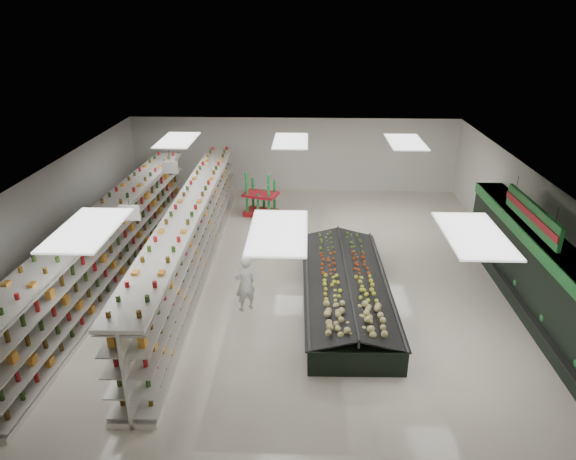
{
  "coord_description": "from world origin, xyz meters",
  "views": [
    {
      "loc": [
        0.56,
        -13.69,
        7.37
      ],
      "look_at": [
        0.02,
        0.78,
        1.15
      ],
      "focal_mm": 32.0,
      "sensor_mm": 36.0,
      "label": 1
    }
  ],
  "objects_px": {
    "gondola_center": "(193,240)",
    "produce_island": "(346,288)",
    "shopper_main": "(245,283)",
    "shopper_background": "(208,197)",
    "gondola_left": "(110,248)",
    "soda_endcap": "(261,196)"
  },
  "relations": [
    {
      "from": "produce_island",
      "to": "shopper_background",
      "type": "relative_size",
      "value": 4.06
    },
    {
      "from": "shopper_main",
      "to": "shopper_background",
      "type": "height_order",
      "value": "shopper_background"
    },
    {
      "from": "produce_island",
      "to": "shopper_background",
      "type": "bearing_deg",
      "value": 128.31
    },
    {
      "from": "shopper_background",
      "to": "shopper_main",
      "type": "bearing_deg",
      "value": -135.34
    },
    {
      "from": "gondola_center",
      "to": "gondola_left",
      "type": "bearing_deg",
      "value": -166.66
    },
    {
      "from": "gondola_left",
      "to": "gondola_center",
      "type": "distance_m",
      "value": 2.37
    },
    {
      "from": "gondola_center",
      "to": "produce_island",
      "type": "xyz_separation_m",
      "value": [
        4.49,
        -1.63,
        -0.6
      ]
    },
    {
      "from": "gondola_center",
      "to": "soda_endcap",
      "type": "distance_m",
      "value": 5.02
    },
    {
      "from": "gondola_center",
      "to": "shopper_main",
      "type": "xyz_separation_m",
      "value": [
        1.81,
        -2.11,
        -0.26
      ]
    },
    {
      "from": "soda_endcap",
      "to": "shopper_background",
      "type": "height_order",
      "value": "soda_endcap"
    },
    {
      "from": "produce_island",
      "to": "soda_endcap",
      "type": "height_order",
      "value": "soda_endcap"
    },
    {
      "from": "gondola_center",
      "to": "produce_island",
      "type": "relative_size",
      "value": 2.04
    },
    {
      "from": "produce_island",
      "to": "soda_endcap",
      "type": "distance_m",
      "value": 6.99
    },
    {
      "from": "shopper_main",
      "to": "shopper_background",
      "type": "relative_size",
      "value": 0.99
    },
    {
      "from": "gondola_center",
      "to": "shopper_background",
      "type": "xyz_separation_m",
      "value": [
        -0.37,
        4.52,
        -0.25
      ]
    },
    {
      "from": "shopper_main",
      "to": "produce_island",
      "type": "bearing_deg",
      "value": 156.93
    },
    {
      "from": "gondola_left",
      "to": "produce_island",
      "type": "relative_size",
      "value": 2.0
    },
    {
      "from": "produce_island",
      "to": "shopper_main",
      "type": "xyz_separation_m",
      "value": [
        -2.68,
        -0.48,
        0.35
      ]
    },
    {
      "from": "gondola_left",
      "to": "gondola_center",
      "type": "xyz_separation_m",
      "value": [
        2.3,
        0.59,
        0.02
      ]
    },
    {
      "from": "gondola_center",
      "to": "shopper_main",
      "type": "bearing_deg",
      "value": -50.3
    },
    {
      "from": "gondola_left",
      "to": "produce_island",
      "type": "bearing_deg",
      "value": -6.57
    },
    {
      "from": "produce_island",
      "to": "soda_endcap",
      "type": "relative_size",
      "value": 3.96
    }
  ]
}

